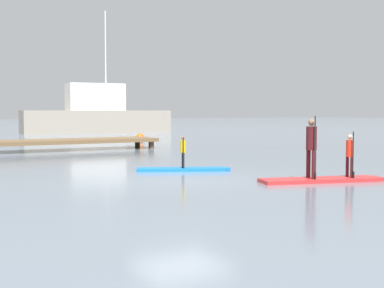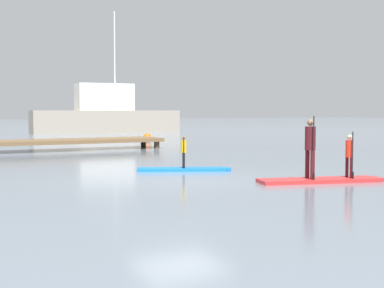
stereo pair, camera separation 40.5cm
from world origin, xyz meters
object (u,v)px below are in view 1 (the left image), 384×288
at_px(paddleboard_near, 183,169).
at_px(mooring_buoy_near, 140,137).
at_px(paddler_child_solo, 183,150).
at_px(fishing_boat_white_large, 96,115).
at_px(paddleboard_far, 322,180).
at_px(paddler_adult, 311,144).
at_px(paddler_child_front, 350,153).

bearing_deg(paddleboard_near, mooring_buoy_near, 69.64).
relative_size(paddler_child_solo, fishing_boat_white_large, 0.08).
bearing_deg(paddler_child_solo, fishing_boat_white_large, 74.58).
bearing_deg(paddleboard_far, mooring_buoy_near, 78.71).
height_order(fishing_boat_white_large, mooring_buoy_near, fishing_boat_white_large).
height_order(paddleboard_near, paddler_child_solo, paddler_child_solo).
height_order(paddler_child_solo, paddler_adult, paddler_adult).
bearing_deg(mooring_buoy_near, paddler_child_front, -99.04).
xyz_separation_m(paddleboard_near, paddler_child_solo, (-0.01, -0.01, 0.62)).
distance_m(paddleboard_far, paddler_adult, 1.02).
xyz_separation_m(fishing_boat_white_large, mooring_buoy_near, (-2.35, -14.16, -1.29)).
distance_m(paddler_adult, fishing_boat_white_large, 35.18).
bearing_deg(mooring_buoy_near, paddleboard_far, -101.29).
distance_m(paddler_child_front, mooring_buoy_near, 20.98).
distance_m(paddler_child_front, fishing_boat_white_large, 35.33).
bearing_deg(paddler_child_solo, paddler_child_front, -58.57).
relative_size(paddler_child_solo, mooring_buoy_near, 1.95).
relative_size(paddler_child_front, mooring_buoy_near, 2.41).
bearing_deg(paddleboard_far, paddleboard_near, 114.59).
relative_size(paddler_child_solo, paddleboard_far, 0.29).
bearing_deg(paddler_child_front, paddler_adult, 162.70).
relative_size(paddleboard_near, paddler_adult, 1.73).
bearing_deg(paddleboard_near, fishing_boat_white_large, 74.60).
distance_m(paddler_child_solo, paddler_child_front, 5.25).
distance_m(paddleboard_near, paddleboard_far, 4.65).
height_order(paddler_child_front, fishing_boat_white_large, fishing_boat_white_large).
bearing_deg(paddleboard_far, paddler_adult, 164.09).
bearing_deg(paddleboard_near, paddler_adult, -68.55).
distance_m(paddler_child_solo, paddler_adult, 4.46).
bearing_deg(paddler_adult, paddler_child_solo, 111.61).
relative_size(paddleboard_far, paddler_adult, 2.07).
bearing_deg(paddler_child_solo, paddler_adult, -68.39).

